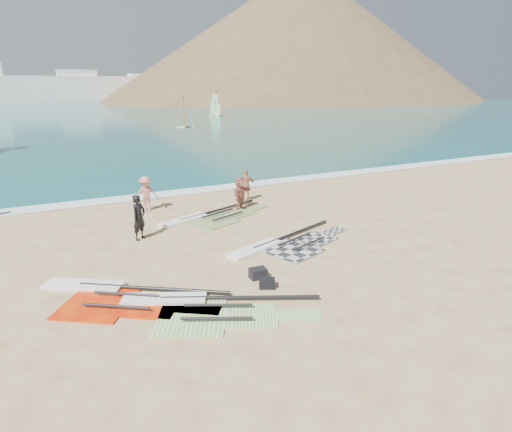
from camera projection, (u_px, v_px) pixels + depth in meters
name	position (u px, v px, depth m)	size (l,w,h in m)	color
ground	(279.00, 299.00, 11.20)	(300.00, 300.00, 0.00)	#D8BC7E
sea	(49.00, 104.00, 123.40)	(300.00, 240.00, 0.06)	#0D545C
surf_line	(157.00, 196.00, 21.66)	(300.00, 1.20, 0.04)	white
headland_main	(301.00, 100.00, 158.84)	(143.00, 143.00, 45.00)	brown
headland_minor	(357.00, 98.00, 182.63)	(70.00, 70.00, 28.00)	brown
rig_grey	(285.00, 245.00, 14.88)	(5.30, 3.04, 0.20)	#28282B
rig_green	(202.00, 308.00, 10.68)	(4.74, 3.42, 0.20)	#78C229
rig_orange	(209.00, 217.00, 17.95)	(5.20, 3.01, 0.20)	orange
rig_red	(112.00, 296.00, 11.30)	(4.53, 4.05, 0.20)	red
gear_bag_near	(258.00, 273.00, 12.40)	(0.48, 0.35, 0.30)	black
gear_bag_far	(267.00, 283.00, 11.82)	(0.44, 0.31, 0.26)	black
person_wetsuit	(139.00, 217.00, 15.32)	(0.60, 0.40, 1.66)	black
beachgoer_mid	(146.00, 194.00, 18.78)	(1.02, 0.58, 1.58)	#B96F5F
beachgoer_back	(246.00, 185.00, 20.43)	(0.92, 0.38, 1.56)	tan
beachgoer_right	(240.00, 193.00, 19.03)	(1.40, 0.45, 1.51)	#A25A4F
windsurfer_centre	(185.00, 118.00, 55.93)	(2.24, 2.55, 3.93)	white
windsurfer_right	(215.00, 109.00, 75.80)	(2.49, 2.78, 4.37)	white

